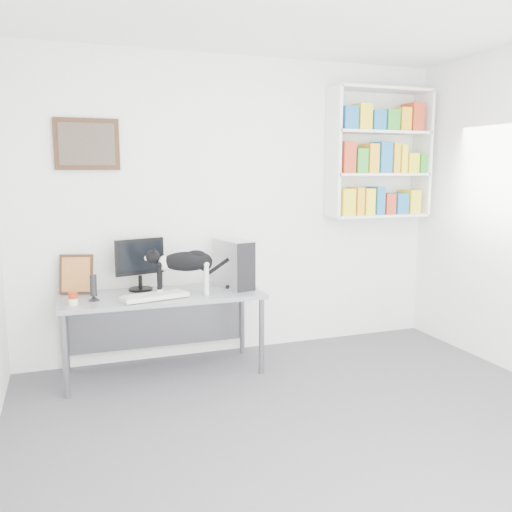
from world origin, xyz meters
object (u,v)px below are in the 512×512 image
(keyboard, at_px, (154,296))
(leaning_print, at_px, (76,273))
(monitor, at_px, (140,264))
(speaker, at_px, (93,287))
(desk, at_px, (163,334))
(pc_tower, at_px, (233,264))
(cat, at_px, (185,273))
(soup_can, at_px, (73,299))
(bookshelf, at_px, (379,153))

(keyboard, bearing_deg, leaning_print, 132.18)
(monitor, relative_size, speaker, 2.10)
(leaning_print, bearing_deg, desk, -4.45)
(desk, bearing_deg, pc_tower, 3.71)
(pc_tower, xyz_separation_m, cat, (-0.45, -0.14, -0.02))
(monitor, bearing_deg, soup_can, -162.13)
(leaning_print, relative_size, cat, 0.55)
(bookshelf, bearing_deg, speaker, -173.63)
(monitor, bearing_deg, speaker, -161.78)
(desk, height_order, pc_tower, pc_tower)
(keyboard, relative_size, speaker, 2.42)
(speaker, distance_m, leaning_print, 0.33)
(desk, xyz_separation_m, keyboard, (-0.09, -0.15, 0.36))
(keyboard, height_order, leaning_print, leaning_print)
(desk, relative_size, monitor, 3.63)
(desk, height_order, keyboard, keyboard)
(bookshelf, xyz_separation_m, pc_tower, (-1.55, -0.22, -0.96))
(leaning_print, relative_size, soup_can, 3.40)
(bookshelf, relative_size, soup_can, 12.54)
(leaning_print, xyz_separation_m, soup_can, (-0.04, -0.40, -0.12))
(desk, xyz_separation_m, cat, (0.17, -0.11, 0.53))
(keyboard, bearing_deg, bookshelf, -2.74)
(desk, xyz_separation_m, leaning_print, (-0.66, 0.25, 0.51))
(soup_can, bearing_deg, pc_tower, 7.70)
(pc_tower, bearing_deg, monitor, 154.23)
(pc_tower, distance_m, cat, 0.48)
(leaning_print, height_order, soup_can, leaning_print)
(bookshelf, relative_size, pc_tower, 2.96)
(desk, distance_m, cat, 0.57)
(pc_tower, relative_size, speaker, 1.95)
(pc_tower, relative_size, cat, 0.69)
(soup_can, bearing_deg, desk, 12.02)
(cat, bearing_deg, leaning_print, 169.73)
(monitor, distance_m, soup_can, 0.67)
(monitor, relative_size, cat, 0.74)
(monitor, height_order, keyboard, monitor)
(pc_tower, xyz_separation_m, speaker, (-1.17, -0.08, -0.10))
(desk, height_order, cat, cat)
(cat, bearing_deg, desk, 160.74)
(monitor, xyz_separation_m, soup_can, (-0.55, -0.35, -0.18))
(pc_tower, height_order, leaning_print, pc_tower)
(speaker, height_order, soup_can, speaker)
(monitor, bearing_deg, cat, -58.46)
(keyboard, xyz_separation_m, pc_tower, (0.71, 0.18, 0.19))
(bookshelf, height_order, pc_tower, bookshelf)
(speaker, xyz_separation_m, cat, (0.71, -0.05, 0.08))
(bookshelf, distance_m, cat, 2.26)
(desk, xyz_separation_m, monitor, (-0.15, 0.20, 0.57))
(keyboard, height_order, soup_can, soup_can)
(bookshelf, relative_size, cat, 2.04)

